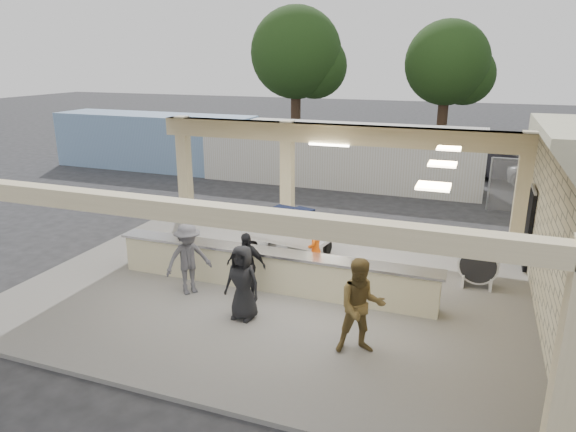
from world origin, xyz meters
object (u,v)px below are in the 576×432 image
at_px(car_dark, 512,167).
at_px(container_white, 339,155).
at_px(drum_fan, 478,265).
at_px(passenger_d, 243,283).
at_px(passenger_a, 361,307).
at_px(baggage_handler, 316,251).
at_px(container_blue, 155,141).
at_px(passenger_c, 188,259).
at_px(car_white_a, 566,176).
at_px(luggage_cart, 290,229).
at_px(baggage_counter, 270,270).
at_px(passenger_b, 246,265).

bearing_deg(car_dark, container_white, 126.67).
height_order(drum_fan, passenger_d, passenger_d).
relative_size(passenger_a, car_dark, 0.45).
relative_size(baggage_handler, container_white, 0.13).
xyz_separation_m(drum_fan, container_blue, (-15.99, 9.90, 0.71)).
height_order(passenger_c, container_white, container_white).
relative_size(baggage_handler, car_dark, 0.38).
bearing_deg(car_white_a, container_white, 120.10).
height_order(luggage_cart, drum_fan, luggage_cart).
bearing_deg(car_white_a, drum_fan, -178.98).
height_order(baggage_counter, passenger_d, passenger_d).
distance_m(baggage_counter, container_white, 11.66).
bearing_deg(passenger_b, car_dark, 60.74).
xyz_separation_m(baggage_handler, passenger_d, (-0.89, -2.39, 0.02)).
bearing_deg(container_blue, passenger_d, -49.53).
xyz_separation_m(passenger_a, passenger_d, (-2.66, 0.44, -0.12)).
distance_m(passenger_d, car_dark, 17.47).
xyz_separation_m(baggage_handler, passenger_b, (-1.25, -1.43, -0.01)).
height_order(passenger_a, container_white, container_white).
relative_size(passenger_c, car_white_a, 0.39).
height_order(drum_fan, baggage_handler, baggage_handler).
bearing_deg(drum_fan, car_dark, 87.89).
relative_size(passenger_a, passenger_d, 1.14).
distance_m(baggage_counter, car_white_a, 16.01).
bearing_deg(luggage_cart, container_blue, 148.51).
relative_size(luggage_cart, container_blue, 0.24).
bearing_deg(passenger_d, container_white, 101.06).
relative_size(passenger_a, container_white, 0.15).
height_order(baggage_counter, drum_fan, drum_fan).
distance_m(luggage_cart, container_blue, 14.39).
distance_m(passenger_b, passenger_c, 1.40).
xyz_separation_m(car_dark, container_white, (-7.41, -3.25, 0.65)).
bearing_deg(car_white_a, passenger_d, 169.09).
bearing_deg(car_white_a, passenger_c, 163.07).
bearing_deg(passenger_a, baggage_counter, 120.11).
distance_m(baggage_handler, passenger_c, 3.13).
xyz_separation_m(passenger_a, container_blue, (-13.92, 13.80, 0.33)).
xyz_separation_m(passenger_a, container_white, (-4.05, 13.58, 0.30)).
bearing_deg(passenger_c, container_white, 37.53).
bearing_deg(baggage_handler, passenger_c, -60.60).
distance_m(baggage_counter, car_dark, 16.00).
distance_m(drum_fan, passenger_c, 7.05).
bearing_deg(container_white, baggage_counter, -82.74).
bearing_deg(passenger_c, car_dark, 12.83).
distance_m(baggage_counter, passenger_d, 1.62).
bearing_deg(passenger_d, baggage_handler, 74.58).
xyz_separation_m(container_white, container_blue, (-9.87, 0.22, 0.04)).
relative_size(luggage_cart, car_dark, 0.61).
height_order(drum_fan, passenger_a, passenger_a).
distance_m(passenger_a, passenger_b, 3.33).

